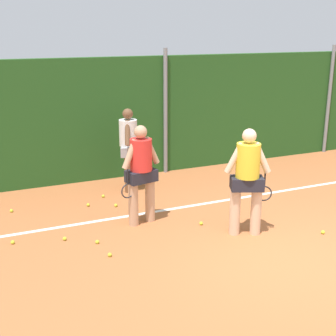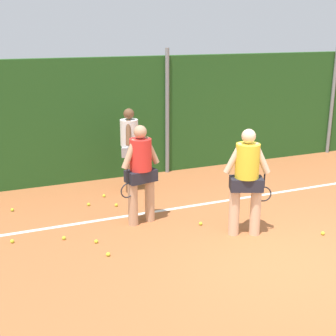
{
  "view_description": "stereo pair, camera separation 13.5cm",
  "coord_description": "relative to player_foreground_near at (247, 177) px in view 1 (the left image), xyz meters",
  "views": [
    {
      "loc": [
        -4.46,
        -5.39,
        3.54
      ],
      "look_at": [
        -1.04,
        2.5,
        0.94
      ],
      "focal_mm": 49.59,
      "sensor_mm": 36.0,
      "label": 1
    },
    {
      "loc": [
        -4.33,
        -5.44,
        3.54
      ],
      "look_at": [
        -1.04,
        2.5,
        0.94
      ],
      "focal_mm": 49.59,
      "sensor_mm": 36.0,
      "label": 2
    }
  ],
  "objects": [
    {
      "name": "tennis_ball_11",
      "position": [
        1.28,
        -0.57,
        -1.04
      ],
      "size": [
        0.07,
        0.07,
        0.07
      ],
      "primitive_type": "sphere",
      "color": "#CCDB33",
      "rests_on": "ground_plane"
    },
    {
      "name": "fence_post_right",
      "position": [
        5.3,
        3.99,
        0.47
      ],
      "size": [
        0.1,
        0.1,
        3.1
      ],
      "primitive_type": "cylinder",
      "color": "gray",
      "rests_on": "ground_plane"
    },
    {
      "name": "tennis_ball_8",
      "position": [
        -1.74,
        2.17,
        -1.04
      ],
      "size": [
        0.07,
        0.07,
        0.07
      ],
      "primitive_type": "sphere",
      "color": "#CCDB33",
      "rests_on": "ground_plane"
    },
    {
      "name": "court_baseline_paint",
      "position": [
        0.16,
        1.59,
        -1.07
      ],
      "size": [
        13.04,
        0.1,
        0.01
      ],
      "primitive_type": "cube",
      "color": "white",
      "rests_on": "ground_plane"
    },
    {
      "name": "ground_plane",
      "position": [
        0.16,
        0.46,
        -1.08
      ],
      "size": [
        27.44,
        27.44,
        0.0
      ],
      "primitive_type": "plane",
      "color": "#B76638"
    },
    {
      "name": "hedge_fence_backdrop",
      "position": [
        0.16,
        4.16,
        0.37
      ],
      "size": [
        17.84,
        0.25,
        2.91
      ],
      "primitive_type": "cube",
      "color": "#23511E",
      "rests_on": "ground_plane"
    },
    {
      "name": "tennis_ball_2",
      "position": [
        -0.54,
        0.65,
        -1.04
      ],
      "size": [
        0.07,
        0.07,
        0.07
      ],
      "primitive_type": "sphere",
      "color": "#CCDB33",
      "rests_on": "ground_plane"
    },
    {
      "name": "tennis_ball_7",
      "position": [
        -3.75,
        2.72,
        -1.04
      ],
      "size": [
        0.07,
        0.07,
        0.07
      ],
      "primitive_type": "sphere",
      "color": "#CCDB33",
      "rests_on": "ground_plane"
    },
    {
      "name": "player_backcourt_far",
      "position": [
        -1.12,
        3.09,
        -0.03
      ],
      "size": [
        0.5,
        0.73,
        1.86
      ],
      "rotation": [
        0.0,
        0.0,
        4.33
      ],
      "color": "brown",
      "rests_on": "ground_plane"
    },
    {
      "name": "tennis_ball_4",
      "position": [
        -2.48,
        0.11,
        -1.04
      ],
      "size": [
        0.07,
        0.07,
        0.07
      ],
      "primitive_type": "sphere",
      "color": "#CCDB33",
      "rests_on": "ground_plane"
    },
    {
      "name": "player_midcourt",
      "position": [
        -1.52,
        1.19,
        -0.02
      ],
      "size": [
        0.83,
        0.43,
        1.88
      ],
      "rotation": [
        0.0,
        0.0,
        3.34
      ],
      "color": "tan",
      "rests_on": "ground_plane"
    },
    {
      "name": "tennis_ball_6",
      "position": [
        -3.03,
        1.0,
        -1.04
      ],
      "size": [
        0.07,
        0.07,
        0.07
      ],
      "primitive_type": "sphere",
      "color": "#CCDB33",
      "rests_on": "ground_plane"
    },
    {
      "name": "tennis_ball_5",
      "position": [
        -2.54,
        0.65,
        -1.04
      ],
      "size": [
        0.07,
        0.07,
        0.07
      ],
      "primitive_type": "sphere",
      "color": "#CCDB33",
      "rests_on": "ground_plane"
    },
    {
      "name": "tennis_ball_1",
      "position": [
        -2.26,
        2.42,
        -1.04
      ],
      "size": [
        0.07,
        0.07,
        0.07
      ],
      "primitive_type": "sphere",
      "color": "#CCDB33",
      "rests_on": "ground_plane"
    },
    {
      "name": "tennis_ball_0",
      "position": [
        -1.83,
        2.81,
        -1.04
      ],
      "size": [
        0.07,
        0.07,
        0.07
      ],
      "primitive_type": "sphere",
      "color": "#CCDB33",
      "rests_on": "ground_plane"
    },
    {
      "name": "fence_post_center",
      "position": [
        0.16,
        3.99,
        0.47
      ],
      "size": [
        0.1,
        0.1,
        3.1
      ],
      "primitive_type": "cylinder",
      "color": "gray",
      "rests_on": "ground_plane"
    },
    {
      "name": "tennis_ball_10",
      "position": [
        -3.87,
        1.21,
        -1.04
      ],
      "size": [
        0.07,
        0.07,
        0.07
      ],
      "primitive_type": "sphere",
      "color": "#CCDB33",
      "rests_on": "ground_plane"
    },
    {
      "name": "player_foreground_near",
      "position": [
        0.0,
        0.0,
        0.0
      ],
      "size": [
        0.83,
        0.52,
        1.92
      ],
      "rotation": [
        0.0,
        0.0,
        5.89
      ],
      "color": "beige",
      "rests_on": "ground_plane"
    }
  ]
}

